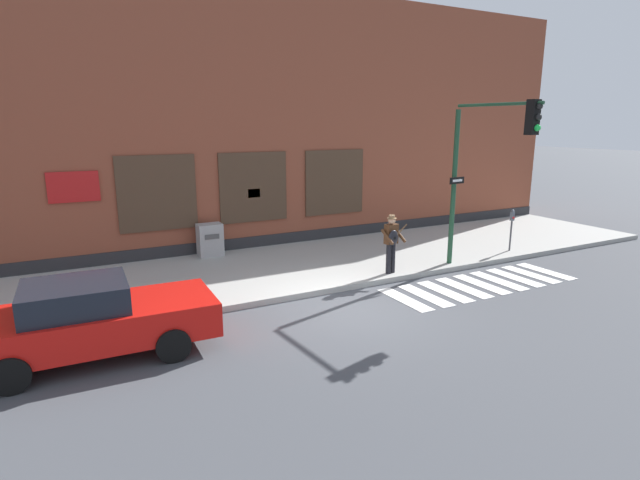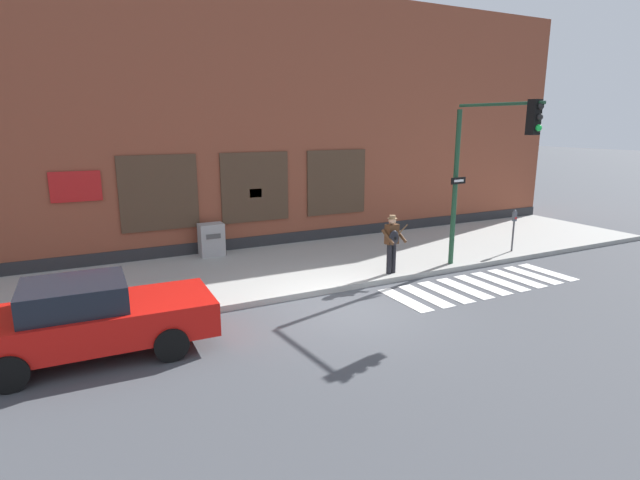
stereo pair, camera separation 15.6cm
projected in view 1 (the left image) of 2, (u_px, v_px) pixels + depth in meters
ground_plane at (349, 310)px, 12.18m from camera, size 160.00×160.00×0.00m
sidewalk at (285, 267)px, 15.46m from camera, size 28.00×5.22×0.16m
building_backdrop at (233, 123)px, 18.43m from camera, size 28.00×4.06×8.90m
crosswalk at (481, 284)px, 14.08m from camera, size 5.78×1.90×0.01m
red_car at (89, 320)px, 9.55m from camera, size 4.66×2.09×1.53m
busker at (392, 240)px, 14.37m from camera, size 0.74×0.57×1.72m
traffic_light at (485, 156)px, 14.03m from camera, size 0.68×2.80×4.87m
parking_meter at (512, 224)px, 16.99m from camera, size 0.13×0.11×1.44m
utility_box at (210, 240)px, 16.39m from camera, size 0.79×0.56×1.08m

